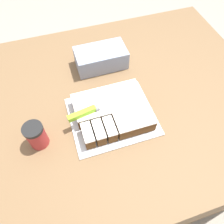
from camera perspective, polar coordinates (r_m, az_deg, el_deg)
name	(u,v)px	position (r m, az deg, el deg)	size (l,w,h in m)	color
ground_plane	(115,167)	(1.81, 0.75, -14.09)	(8.00, 8.00, 0.00)	#9E9384
countertop	(116,141)	(1.39, 0.96, -7.69)	(1.40, 1.10, 0.92)	brown
cake_board	(112,116)	(0.93, 0.00, -1.12)	(0.35, 0.30, 0.01)	silver
cake	(113,111)	(0.91, 0.16, 0.20)	(0.29, 0.24, 0.06)	brown
knife	(89,111)	(0.87, -6.07, 0.29)	(0.29, 0.07, 0.02)	silver
coffee_cup	(36,135)	(0.87, -19.17, -5.81)	(0.08, 0.08, 0.11)	#B23333
storage_box	(101,58)	(1.10, -2.90, 13.93)	(0.25, 0.14, 0.09)	#8C99B2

